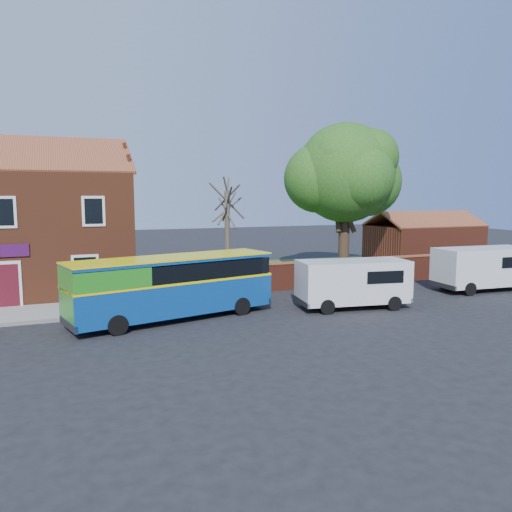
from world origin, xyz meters
name	(u,v)px	position (x,y,z in m)	size (l,w,h in m)	color
ground	(191,334)	(0.00, 0.00, 0.00)	(120.00, 120.00, 0.00)	black
pavement	(6,316)	(-7.00, 5.75, 0.06)	(18.00, 3.50, 0.12)	gray
kerb	(2,325)	(-7.00, 4.00, 0.07)	(18.00, 0.15, 0.14)	slate
grass_strip	(322,269)	(13.00, 13.00, 0.02)	(26.00, 12.00, 0.04)	#426B28
shop_building	(12,232)	(-7.02, 11.50, 3.41)	(12.30, 8.13, 10.50)	brown
boundary_wall	(370,270)	(13.00, 7.00, 0.81)	(22.00, 0.38, 1.60)	maroon
outbuilding	(423,243)	(22.00, 13.00, 1.61)	(8.20, 5.06, 4.17)	maroon
bus	(167,285)	(-0.41, 2.57, 1.57)	(9.29, 4.31, 2.75)	navy
van_near	(353,281)	(8.38, 1.69, 1.29)	(5.48, 2.83, 2.30)	silver
van_far	(483,267)	(17.67, 2.78, 1.36)	(5.66, 2.57, 2.43)	silver
large_tree	(345,176)	(13.27, 10.64, 6.63)	(8.30, 6.57, 10.13)	black
bare_tree	(227,232)	(4.87, 10.24, 3.15)	(2.31, 2.75, 6.15)	#4C4238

